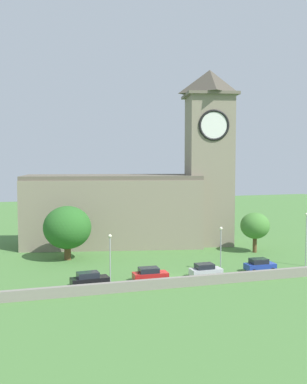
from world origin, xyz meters
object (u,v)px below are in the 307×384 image
(car_red, at_px, (150,274))
(streetlamp_central, at_px, (221,241))
(car_black, at_px, (89,279))
(streetlamp_west_mid, at_px, (110,249))
(tree_riverside_east, at_px, (255,226))
(tree_churchyard, at_px, (67,228))
(car_blue, at_px, (260,265))
(church, at_px, (143,193))
(car_silver, at_px, (205,270))
(streetlamp_east_mid, at_px, (306,231))

(car_red, xyz_separation_m, streetlamp_central, (10.77, 2.07, 3.31))
(car_black, relative_size, streetlamp_west_mid, 0.78)
(tree_riverside_east, relative_size, tree_churchyard, 0.80)
(car_blue, height_order, tree_riverside_east, tree_riverside_east)
(car_black, relative_size, streetlamp_central, 0.76)
(streetlamp_west_mid, bearing_deg, tree_riverside_east, 22.41)
(church, relative_size, car_black, 8.17)
(car_silver, bearing_deg, streetlamp_west_mid, 172.95)
(car_red, relative_size, streetlamp_central, 0.72)
(car_black, bearing_deg, streetlamp_west_mid, 28.60)
(streetlamp_west_mid, bearing_deg, car_blue, -2.98)
(car_silver, distance_m, car_blue, 8.27)
(tree_riverside_east, distance_m, tree_churchyard, 30.47)
(car_red, relative_size, tree_riverside_east, 0.67)
(car_black, bearing_deg, tree_riverside_east, 23.04)
(car_blue, xyz_separation_m, streetlamp_central, (-5.01, 1.82, 3.27))
(car_black, height_order, car_red, car_black)
(streetlamp_central, bearing_deg, streetlamp_west_mid, -177.25)
(car_blue, relative_size, streetlamp_central, 0.67)
(car_red, relative_size, streetlamp_east_mid, 0.57)
(car_blue, distance_m, streetlamp_east_mid, 9.17)
(streetlamp_central, height_order, tree_riverside_east, tree_riverside_east)
(church, height_order, tree_churchyard, church)
(tree_riverside_east, bearing_deg, streetlamp_central, -137.08)
(church, bearing_deg, car_red, -103.63)
(car_red, distance_m, car_silver, 7.54)
(car_blue, relative_size, tree_riverside_east, 0.63)
(car_blue, xyz_separation_m, tree_riverside_east, (5.98, 12.05, 3.48))
(car_silver, distance_m, streetlamp_east_mid, 16.95)
(car_silver, bearing_deg, tree_churchyard, 135.24)
(car_silver, relative_size, streetlamp_east_mid, 0.54)
(tree_churchyard, bearing_deg, car_black, -87.34)
(car_blue, bearing_deg, tree_churchyard, 147.55)
(car_black, distance_m, tree_riverside_east, 32.28)
(car_silver, relative_size, streetlamp_central, 0.67)
(streetlamp_central, bearing_deg, church, 102.26)
(car_silver, xyz_separation_m, streetlamp_central, (3.24, 2.28, 3.29))
(church, distance_m, streetlamp_central, 23.41)
(car_silver, relative_size, streetlamp_west_mid, 0.69)
(car_red, bearing_deg, streetlamp_central, 10.87)
(car_black, relative_size, tree_riverside_east, 0.71)
(tree_riverside_east, bearing_deg, church, 142.60)
(car_silver, bearing_deg, car_black, -179.78)
(church, xyz_separation_m, streetlamp_west_mid, (-10.77, -23.09, -5.11))
(car_blue, distance_m, tree_riverside_east, 13.89)
(car_blue, bearing_deg, streetlamp_central, 160.01)
(tree_riverside_east, bearing_deg, streetlamp_east_mid, -79.03)
(car_silver, height_order, tree_riverside_east, tree_riverside_east)
(streetlamp_west_mid, distance_m, tree_churchyard, 14.85)
(tree_riverside_east, bearing_deg, car_blue, -116.40)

